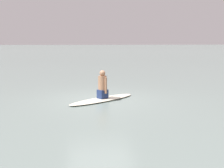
{
  "coord_description": "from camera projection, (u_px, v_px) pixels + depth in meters",
  "views": [
    {
      "loc": [
        1.0,
        10.12,
        2.15
      ],
      "look_at": [
        -0.42,
        0.24,
        0.62
      ],
      "focal_mm": 44.17,
      "sensor_mm": 36.0,
      "label": 1
    }
  ],
  "objects": [
    {
      "name": "person_paddler",
      "position": [
        103.0,
        86.0,
        10.13
      ],
      "size": [
        0.44,
        0.42,
        1.04
      ],
      "rotation": [
        0.0,
        0.0,
        -2.53
      ],
      "color": "navy",
      "rests_on": "surfboard"
    },
    {
      "name": "ground_plane",
      "position": [
        100.0,
        100.0,
        10.36
      ],
      "size": [
        400.0,
        400.0,
        0.0
      ],
      "primitive_type": "plane",
      "color": "slate"
    },
    {
      "name": "surfboard",
      "position": [
        103.0,
        99.0,
        10.21
      ],
      "size": [
        2.83,
        2.28,
        0.09
      ],
      "primitive_type": "ellipsoid",
      "rotation": [
        0.0,
        0.0,
        -2.53
      ],
      "color": "silver",
      "rests_on": "ground"
    }
  ]
}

